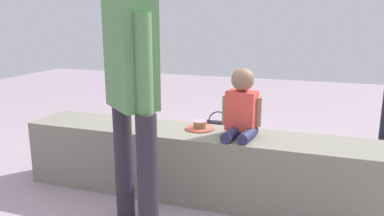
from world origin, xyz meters
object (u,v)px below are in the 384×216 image
(cake_box_white, at_px, (323,170))
(handbag_black_leather, at_px, (219,132))
(handbag_brown_canvas, at_px, (127,142))
(adult_standing, at_px, (131,73))
(cake_plate, at_px, (200,126))
(child_seated, at_px, (242,107))
(gift_bag, at_px, (226,154))
(water_bottle_near_gift, at_px, (264,145))

(cake_box_white, relative_size, handbag_black_leather, 0.76)
(handbag_brown_canvas, bearing_deg, adult_standing, -58.98)
(handbag_black_leather, bearing_deg, cake_plate, -81.85)
(child_seated, distance_m, gift_bag, 0.80)
(gift_bag, distance_m, cake_box_white, 0.84)
(child_seated, relative_size, water_bottle_near_gift, 2.59)
(handbag_brown_canvas, bearing_deg, child_seated, -26.49)
(cake_box_white, relative_size, handbag_brown_canvas, 0.78)
(water_bottle_near_gift, bearing_deg, cake_plate, -108.77)
(handbag_black_leather, distance_m, handbag_brown_canvas, 1.00)
(adult_standing, bearing_deg, cake_plate, 72.95)
(water_bottle_near_gift, height_order, cake_box_white, water_bottle_near_gift)
(adult_standing, height_order, handbag_black_leather, adult_standing)
(cake_box_white, bearing_deg, water_bottle_near_gift, 144.34)
(child_seated, bearing_deg, handbag_brown_canvas, 153.51)
(cake_plate, height_order, cake_box_white, cake_plate)
(gift_bag, xyz_separation_m, cake_box_white, (0.82, 0.16, -0.10))
(adult_standing, relative_size, handbag_brown_canvas, 4.87)
(adult_standing, bearing_deg, water_bottle_near_gift, 71.91)
(handbag_black_leather, bearing_deg, cake_box_white, -28.29)
(water_bottle_near_gift, bearing_deg, gift_bag, -113.83)
(adult_standing, xyz_separation_m, gift_bag, (0.30, 1.13, -0.86))
(cake_plate, bearing_deg, cake_box_white, 33.87)
(water_bottle_near_gift, bearing_deg, handbag_brown_canvas, -161.25)
(adult_standing, xyz_separation_m, cake_box_white, (1.12, 1.29, -0.96))
(child_seated, height_order, cake_box_white, child_seated)
(cake_plate, height_order, handbag_brown_canvas, cake_plate)
(adult_standing, relative_size, cake_box_white, 6.25)
(adult_standing, relative_size, water_bottle_near_gift, 9.07)
(handbag_black_leather, bearing_deg, water_bottle_near_gift, -18.89)
(cake_plate, relative_size, gift_bag, 0.62)
(cake_plate, height_order, handbag_black_leather, cake_plate)
(child_seated, xyz_separation_m, adult_standing, (-0.53, -0.61, 0.30))
(adult_standing, bearing_deg, gift_bag, 74.94)
(child_seated, bearing_deg, water_bottle_near_gift, 88.89)
(adult_standing, bearing_deg, child_seated, 48.91)
(cake_plate, distance_m, handbag_brown_canvas, 1.19)
(water_bottle_near_gift, height_order, handbag_black_leather, handbag_black_leather)
(cake_box_white, bearing_deg, cake_plate, -146.13)
(child_seated, distance_m, handbag_black_leather, 1.48)
(child_seated, height_order, handbag_black_leather, child_seated)
(child_seated, relative_size, adult_standing, 0.29)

